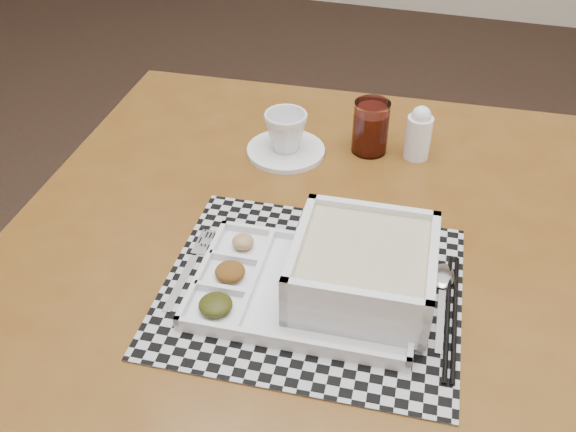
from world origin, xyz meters
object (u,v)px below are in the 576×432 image
object	(u,v)px
cup	(286,131)
creamer_bottle	(419,133)
juice_glass	(370,129)
dining_table	(320,274)
serving_tray	(348,274)

from	to	relation	value
cup	creamer_bottle	world-z (taller)	creamer_bottle
juice_glass	creamer_bottle	xyz separation A→B (m)	(0.09, 0.00, 0.00)
dining_table	cup	world-z (taller)	cup
serving_tray	creamer_bottle	xyz separation A→B (m)	(0.05, 0.40, 0.01)
dining_table	creamer_bottle	world-z (taller)	creamer_bottle
cup	dining_table	bearing A→B (deg)	-78.60
serving_tray	dining_table	bearing A→B (deg)	120.09
serving_tray	cup	size ratio (longest dim) A/B	4.27
serving_tray	cup	world-z (taller)	serving_tray
dining_table	juice_glass	world-z (taller)	juice_glass
cup	juice_glass	world-z (taller)	juice_glass
cup	creamer_bottle	bearing A→B (deg)	-4.38
serving_tray	juice_glass	bearing A→B (deg)	96.37
juice_glass	creamer_bottle	bearing A→B (deg)	2.99
serving_tray	creamer_bottle	distance (m)	0.40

